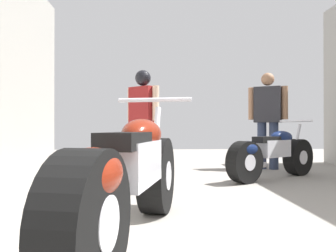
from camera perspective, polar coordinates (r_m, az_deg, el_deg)
name	(u,v)px	position (r m, az deg, el deg)	size (l,w,h in m)	color
ground_plane	(234,204)	(3.26, 11.24, -12.89)	(15.88, 15.88, 0.00)	gray
motorcycle_maroon_cruiser	(131,178)	(2.08, -6.32, -8.83)	(0.75, 2.03, 0.95)	black
motorcycle_black_naked	(272,154)	(4.86, 17.28, -4.60)	(1.55, 1.16, 0.83)	black
mechanic_in_blue	(268,115)	(6.02, 16.65, 1.88)	(0.64, 0.41, 1.66)	#2D3851
mechanic_with_helmet	(143,111)	(5.37, -4.30, 2.57)	(0.56, 0.49, 1.64)	#4C4C4C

